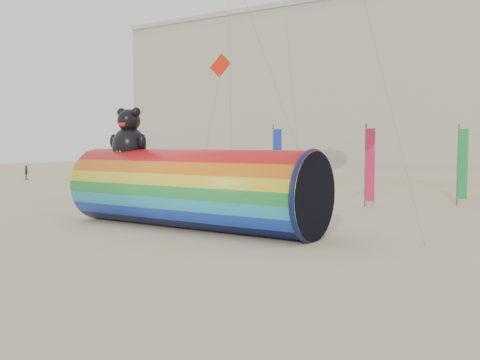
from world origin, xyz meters
The scene contains 4 objects.
ground centered at (0.00, 0.00, 0.00)m, with size 160.00×160.00×0.00m, color #CCB58C.
hotel_building centered at (-12.00, 45.95, 10.31)m, with size 60.40×15.40×20.60m.
windsock_assembly centered at (-2.40, 1.78, 1.95)m, with size 12.75×3.88×5.88m.
festival_banners centered at (1.40, 15.04, 2.64)m, with size 10.81×6.13×5.20m.
Camera 1 is at (13.16, -17.82, 4.02)m, focal length 40.00 mm.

